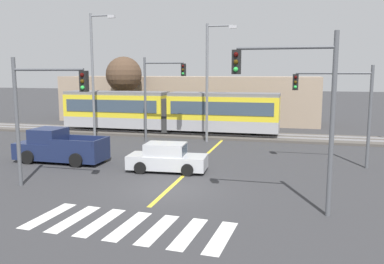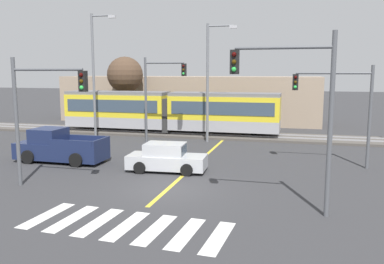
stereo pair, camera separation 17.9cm
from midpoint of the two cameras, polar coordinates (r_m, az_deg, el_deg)
ground_plane at (r=18.68m, az=-3.23°, el=-8.06°), size 200.00×200.00×0.00m
track_bed at (r=33.68m, az=5.09°, el=-0.49°), size 120.00×4.00×0.18m
rail_near at (r=32.96m, az=4.88°, el=-0.43°), size 120.00×0.08×0.10m
rail_far at (r=34.36m, az=5.29°, el=-0.07°), size 120.00×0.08×0.10m
light_rail_tram at (r=34.61m, az=-3.07°, el=3.05°), size 18.50×2.64×3.43m
crosswalk_stripe_0 at (r=16.36m, az=-19.39°, el=-10.95°), size 0.73×2.83×0.01m
crosswalk_stripe_1 at (r=15.74m, az=-16.15°, el=-11.58°), size 0.73×2.83×0.01m
crosswalk_stripe_2 at (r=15.17m, az=-12.63°, el=-12.21°), size 0.73×2.83×0.01m
crosswalk_stripe_3 at (r=14.66m, az=-8.84°, el=-12.84°), size 0.73×2.83×0.01m
crosswalk_stripe_4 at (r=14.23m, az=-4.78°, el=-13.46°), size 0.73×2.83×0.01m
crosswalk_stripe_5 at (r=13.86m, az=-0.46°, el=-14.03°), size 0.73×2.83×0.01m
crosswalk_stripe_6 at (r=13.57m, az=4.09°, el=-14.56°), size 0.73×2.83×0.01m
lane_centre_line at (r=23.92m, az=0.95°, el=-4.36°), size 0.20×16.32×0.01m
sedan_crossing at (r=21.91m, az=-3.34°, el=-3.70°), size 4.30×2.13×1.52m
pickup_truck at (r=25.34m, az=-17.93°, el=-2.10°), size 5.42×2.28×1.98m
traffic_light_mid_right at (r=23.89m, az=20.47°, el=4.28°), size 4.25×0.38×5.67m
traffic_light_far_left at (r=30.45m, az=-4.54°, el=6.28°), size 3.25×0.38×6.36m
traffic_light_near_left at (r=19.54m, az=-20.40°, el=3.77°), size 3.75×0.38×5.96m
traffic_light_near_right at (r=15.27m, az=14.93°, el=4.65°), size 3.75×0.38×6.74m
street_lamp_west at (r=33.68m, az=-13.26°, el=8.57°), size 2.16×0.28×9.83m
street_lamp_centre at (r=30.66m, az=2.75°, el=7.89°), size 2.29×0.28×8.82m
bare_tree_far_west at (r=41.15m, az=-9.25°, el=7.91°), size 3.55×3.55×6.79m
building_backdrop_far at (r=43.83m, az=-0.39°, el=4.66°), size 27.43×6.00×4.81m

